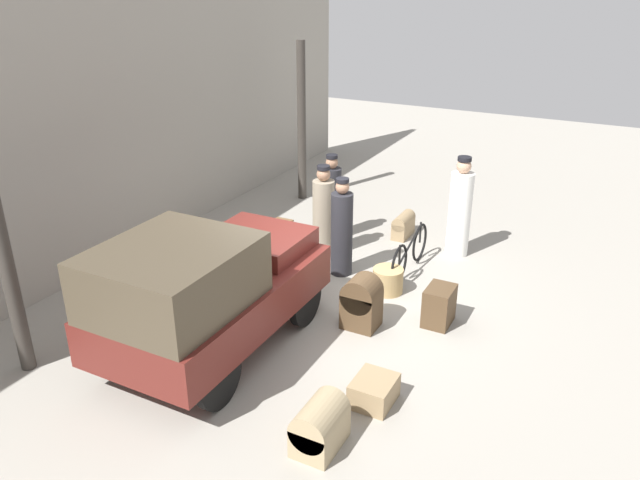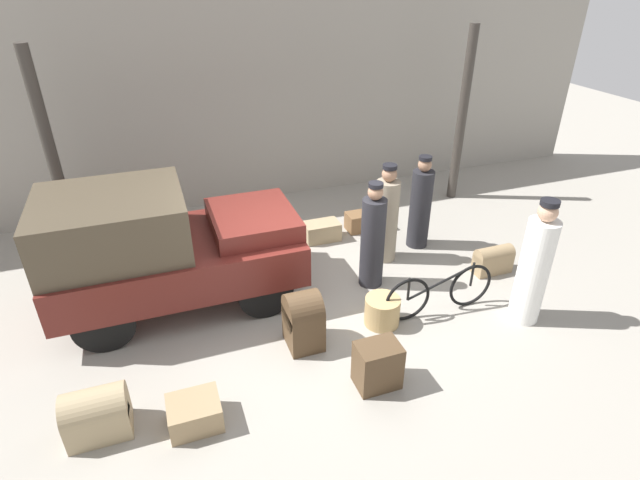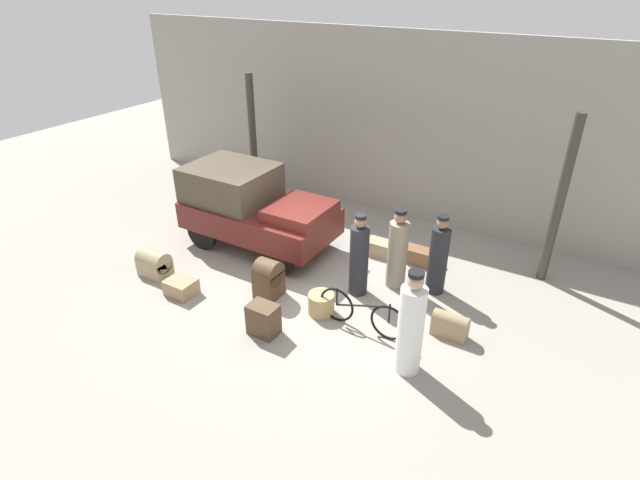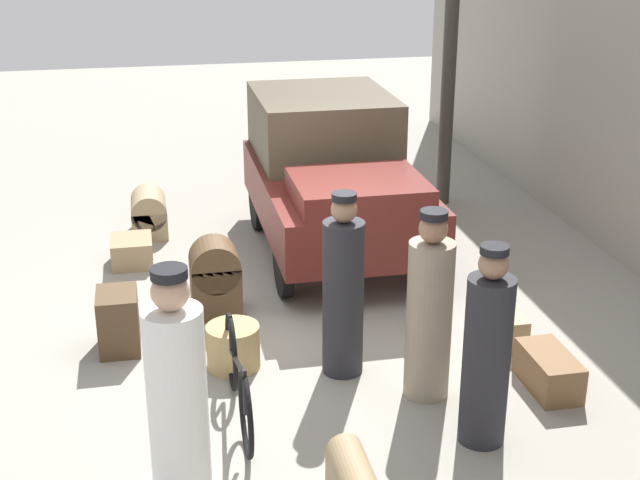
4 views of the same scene
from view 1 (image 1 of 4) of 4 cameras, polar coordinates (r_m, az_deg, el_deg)
The scene contains 18 objects.
ground_plane at distance 9.79m, azimuth 0.50°, elevation -5.74°, with size 30.00×30.00×0.00m, color gray.
station_building_facade at distance 11.28m, azimuth -18.48°, elevation 9.38°, with size 16.00×0.15×4.50m.
canopy_pillar_left at distance 8.40m, azimuth -27.03°, elevation -0.61°, with size 0.19×0.19×3.44m.
canopy_pillar_right at distance 13.73m, azimuth -1.69°, elevation 10.68°, with size 0.19×0.19×3.44m.
truck at distance 8.26m, azimuth -10.50°, elevation -4.42°, with size 3.40×1.76×1.79m.
bicycle at distance 10.72m, azimuth 8.21°, elevation -1.14°, with size 1.70×0.04×0.73m.
wicker_basket at distance 10.06m, azimuth 6.22°, elevation -3.69°, with size 0.49×0.49×0.41m.
conductor_in_dark_uniform at distance 11.09m, azimuth 0.31°, elevation 2.30°, with size 0.39×0.39×1.68m.
porter_with_bicycle at distance 10.39m, azimuth 2.00°, elevation 0.84°, with size 0.37×0.37×1.69m.
porter_carrying_trunk at distance 11.81m, azimuth 1.06°, elevation 3.61°, with size 0.37×0.37×1.65m.
porter_standing_middle at distance 11.35m, azimuth 12.65°, elevation 2.61°, with size 0.41×0.41×1.83m.
suitcase_small_leather at distance 7.00m, azimuth -0.02°, elevation -16.60°, with size 0.64×0.44×0.58m.
suitcase_tan_flat at distance 7.70m, azimuth 4.95°, elevation -13.58°, with size 0.56×0.47×0.32m.
trunk_large_brown at distance 11.16m, azimuth -5.93°, elevation -1.04°, with size 0.64×0.39×0.33m.
trunk_barrel_dark at distance 9.01m, azimuth 3.82°, elevation -5.65°, with size 0.44×0.50×0.80m.
trunk_wicker_pale at distance 9.28m, azimuth 10.83°, elevation -5.93°, with size 0.51×0.38×0.58m.
suitcase_black_upright at distance 12.16m, azimuth 7.63°, elevation 1.39°, with size 0.62×0.27×0.46m.
trunk_umber_medium at distance 11.90m, azimuth -4.00°, elevation 0.69°, with size 0.70×0.36×0.34m.
Camera 1 is at (-7.60, -3.86, 4.81)m, focal length 35.00 mm.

